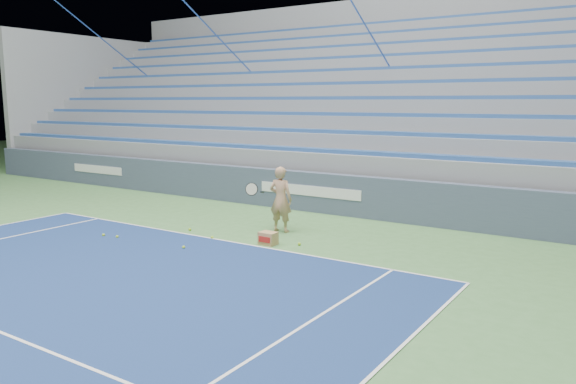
# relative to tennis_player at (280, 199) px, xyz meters

# --- Properties ---
(sponsor_barrier) EXTENTS (30.00, 0.32, 1.10)m
(sponsor_barrier) POSITION_rel_tennis_player_xyz_m (-0.68, 2.57, -0.23)
(sponsor_barrier) COLOR #404B61
(sponsor_barrier) RESTS_ON ground
(bleachers) EXTENTS (31.00, 9.15, 7.30)m
(bleachers) POSITION_rel_tennis_player_xyz_m (-0.68, 8.29, 1.58)
(bleachers) COLOR gray
(bleachers) RESTS_ON ground
(tennis_player) EXTENTS (0.91, 0.83, 1.55)m
(tennis_player) POSITION_rel_tennis_player_xyz_m (0.00, 0.00, 0.00)
(tennis_player) COLOR tan
(tennis_player) RESTS_ON ground
(ball_box) EXTENTS (0.37, 0.29, 0.27)m
(ball_box) POSITION_rel_tennis_player_xyz_m (0.45, -1.14, -0.64)
(ball_box) COLOR #AA8552
(ball_box) RESTS_ON ground
(tennis_ball_0) EXTENTS (0.07, 0.07, 0.07)m
(tennis_ball_0) POSITION_rel_tennis_player_xyz_m (-3.11, -2.61, -0.74)
(tennis_ball_0) COLOR #A9D42B
(tennis_ball_0) RESTS_ON ground
(tennis_ball_1) EXTENTS (0.07, 0.07, 0.07)m
(tennis_ball_1) POSITION_rel_tennis_player_xyz_m (1.06, -0.85, -0.74)
(tennis_ball_1) COLOR #A9D42B
(tennis_ball_1) RESTS_ON ground
(tennis_ball_2) EXTENTS (0.07, 0.07, 0.07)m
(tennis_ball_2) POSITION_rel_tennis_player_xyz_m (-2.72, -2.54, -0.74)
(tennis_ball_2) COLOR #A9D42B
(tennis_ball_2) RESTS_ON ground
(tennis_ball_3) EXTENTS (0.07, 0.07, 0.07)m
(tennis_ball_3) POSITION_rel_tennis_player_xyz_m (-0.89, -1.42, -0.74)
(tennis_ball_3) COLOR #A9D42B
(tennis_ball_3) RESTS_ON ground
(tennis_ball_4) EXTENTS (0.07, 0.07, 0.07)m
(tennis_ball_4) POSITION_rel_tennis_player_xyz_m (-0.82, -2.40, -0.74)
(tennis_ball_4) COLOR #A9D42B
(tennis_ball_4) RESTS_ON ground
(tennis_ball_5) EXTENTS (0.07, 0.07, 0.07)m
(tennis_ball_5) POSITION_rel_tennis_player_xyz_m (-1.86, -1.11, -0.74)
(tennis_ball_5) COLOR #A9D42B
(tennis_ball_5) RESTS_ON ground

